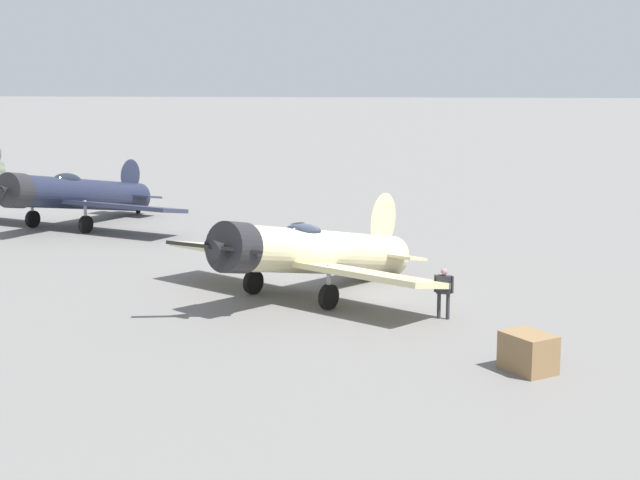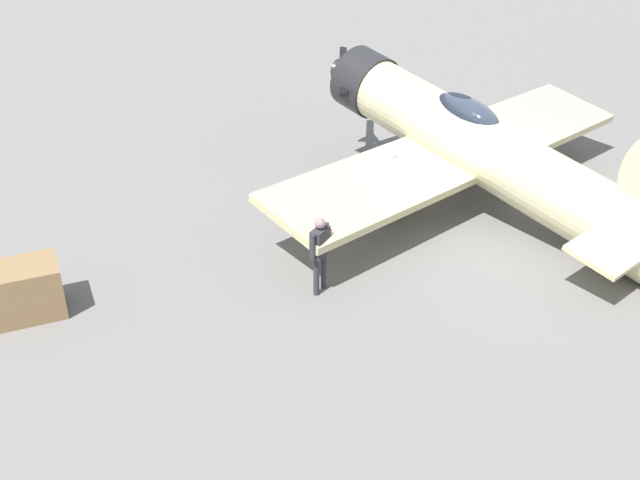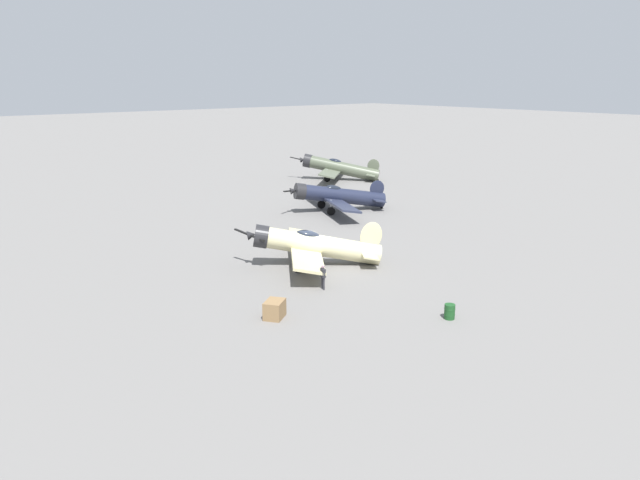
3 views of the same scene
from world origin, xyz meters
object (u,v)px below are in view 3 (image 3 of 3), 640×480
(airplane_far_line, at_px, (338,168))
(ground_crew_mechanic, at_px, (323,275))
(airplane_mid_apron, at_px, (337,196))
(fuel_drum, at_px, (450,312))
(airplane_foreground, at_px, (313,245))
(equipment_crate, at_px, (275,309))

(airplane_far_line, distance_m, ground_crew_mechanic, 41.39)
(ground_crew_mechanic, bearing_deg, airplane_far_line, -115.96)
(airplane_mid_apron, height_order, fuel_drum, airplane_mid_apron)
(ground_crew_mechanic, bearing_deg, airplane_foreground, -105.27)
(fuel_drum, bearing_deg, airplane_foreground, 88.21)
(ground_crew_mechanic, relative_size, equipment_crate, 0.98)
(fuel_drum, bearing_deg, equipment_crate, 139.73)
(airplane_foreground, xyz_separation_m, airplane_far_line, (25.28, 26.34, 0.12))
(airplane_mid_apron, distance_m, fuel_drum, 27.88)
(airplane_far_line, relative_size, equipment_crate, 6.36)
(airplane_foreground, distance_m, airplane_mid_apron, 17.79)
(fuel_drum, bearing_deg, ground_crew_mechanic, 105.68)
(airplane_far_line, height_order, equipment_crate, airplane_far_line)
(airplane_foreground, distance_m, airplane_far_line, 36.50)
(equipment_crate, bearing_deg, fuel_drum, -40.27)
(airplane_foreground, bearing_deg, ground_crew_mechanic, 93.48)
(airplane_mid_apron, distance_m, equipment_crate, 27.52)
(airplane_far_line, relative_size, ground_crew_mechanic, 6.46)
(airplane_foreground, relative_size, airplane_far_line, 0.97)
(airplane_foreground, xyz_separation_m, equipment_crate, (-7.57, -6.12, -0.96))
(airplane_foreground, xyz_separation_m, airplane_mid_apron, (12.83, 12.32, 0.08))
(airplane_far_line, bearing_deg, airplane_mid_apron, 97.75)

